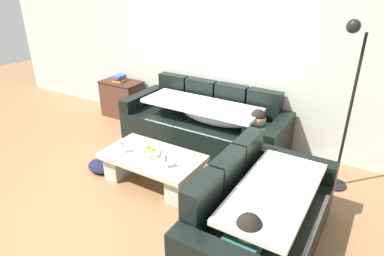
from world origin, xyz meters
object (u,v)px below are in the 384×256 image
wine_glass_near_left (121,144)px  wine_glass_near_right (165,158)px  coffee_table (153,165)px  couch_near_window (261,218)px  fruit_bowl (148,153)px  book_stack_on_cabinet (119,78)px  couch_along_wall (206,125)px  side_cabinet (123,99)px  floor_lamp (346,99)px  crumpled_garment (102,166)px  open_magazine (165,160)px

wine_glass_near_left → wine_glass_near_right: bearing=-1.0°
coffee_table → wine_glass_near_left: wine_glass_near_left is taller
couch_near_window → fruit_bowl: (-1.53, 0.31, 0.09)m
fruit_bowl → book_stack_on_cabinet: 2.31m
couch_along_wall → book_stack_on_cabinet: bearing=173.2°
wine_glass_near_right → side_cabinet: size_ratio=0.23×
book_stack_on_cabinet → floor_lamp: 3.72m
book_stack_on_cabinet → crumpled_garment: size_ratio=0.60×
floor_lamp → crumpled_garment: 3.07m
floor_lamp → wine_glass_near_right: bearing=-142.9°
fruit_bowl → wine_glass_near_right: 0.35m
open_magazine → crumpled_garment: (-0.96, -0.11, -0.33)m
wine_glass_near_left → open_magazine: 0.58m
book_stack_on_cabinet → floor_lamp: floor_lamp is taller
couch_along_wall → wine_glass_near_right: 1.38m
coffee_table → wine_glass_near_left: bearing=-158.5°
floor_lamp → side_cabinet: bearing=174.0°
couch_along_wall → coffee_table: bearing=-93.4°
couch_along_wall → floor_lamp: floor_lamp is taller
fruit_bowl → crumpled_garment: (-0.72, -0.10, -0.36)m
side_cabinet → crumpled_garment: (1.01, -1.56, -0.26)m
side_cabinet → floor_lamp: floor_lamp is taller
couch_near_window → fruit_bowl: 1.57m
coffee_table → crumpled_garment: coffee_table is taller
couch_along_wall → wine_glass_near_left: (-0.42, -1.34, 0.17)m
book_stack_on_cabinet → coffee_table: bearing=-38.4°
couch_along_wall → wine_glass_near_right: (0.23, -1.35, 0.17)m
book_stack_on_cabinet → open_magazine: bearing=-35.8°
fruit_bowl → crumpled_garment: bearing=-172.2°
open_magazine → crumpled_garment: open_magazine is taller
fruit_bowl → crumpled_garment: size_ratio=0.70×
book_stack_on_cabinet → couch_along_wall: bearing=-6.8°
wine_glass_near_right → open_magazine: bearing=124.1°
couch_along_wall → fruit_bowl: 1.24m
couch_along_wall → couch_near_window: 2.11m
fruit_bowl → wine_glass_near_left: bearing=-162.2°
coffee_table → wine_glass_near_left: size_ratio=7.23×
wine_glass_near_right → crumpled_garment: 1.13m
couch_along_wall → open_magazine: bearing=-83.5°
couch_along_wall → floor_lamp: size_ratio=1.24×
coffee_table → wine_glass_near_left: 0.45m
couch_near_window → side_cabinet: (-3.27, 1.77, -0.01)m
coffee_table → side_cabinet: bearing=141.1°
open_magazine → book_stack_on_cabinet: bearing=135.5°
couch_along_wall → fruit_bowl: bearing=-94.5°
wine_glass_near_right → floor_lamp: bearing=37.1°
open_magazine → book_stack_on_cabinet: 2.49m
open_magazine → side_cabinet: side_cabinet is taller
fruit_bowl → wine_glass_near_right: wine_glass_near_right is taller
fruit_bowl → coffee_table: bearing=52.4°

